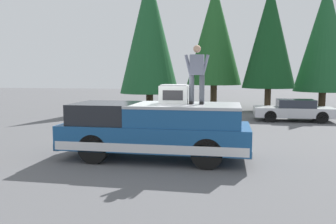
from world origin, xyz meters
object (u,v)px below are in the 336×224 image
object	(u,v)px
compressor_unit	(174,94)
parked_car_silver	(294,110)
pickup_truck	(155,130)
person_on_truck_bed	(197,73)

from	to	relation	value
compressor_unit	parked_car_silver	size ratio (longest dim) A/B	0.20
pickup_truck	parked_car_silver	world-z (taller)	pickup_truck
person_on_truck_bed	parked_car_silver	distance (m)	10.34
person_on_truck_bed	parked_car_silver	size ratio (longest dim) A/B	0.41
pickup_truck	parked_car_silver	size ratio (longest dim) A/B	1.35
person_on_truck_bed	pickup_truck	bearing A→B (deg)	93.01
pickup_truck	person_on_truck_bed	bearing A→B (deg)	-86.99
person_on_truck_bed	compressor_unit	bearing A→B (deg)	80.34
parked_car_silver	person_on_truck_bed	bearing A→B (deg)	154.44
pickup_truck	compressor_unit	distance (m)	1.20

